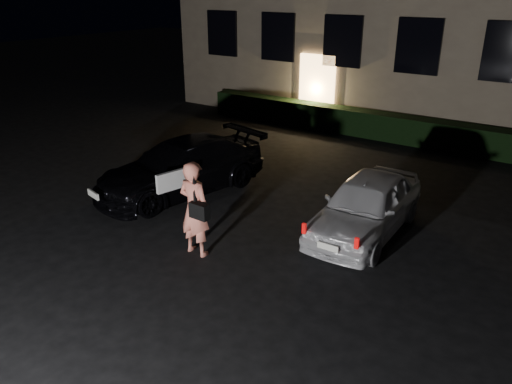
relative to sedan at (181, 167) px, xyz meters
The scene contains 5 objects.
ground 4.51m from the sedan, 46.17° to the right, with size 80.00×80.00×0.00m, color black.
hedge 7.91m from the sedan, 66.98° to the left, with size 15.00×0.70×0.85m, color black.
sedan is the anchor object (origin of this frame).
hatch 4.67m from the sedan, ahead, with size 1.54×3.65×1.23m.
man 3.19m from the sedan, 42.63° to the right, with size 0.76×0.46×1.86m.
Camera 1 is at (4.98, -5.24, 4.80)m, focal length 35.00 mm.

